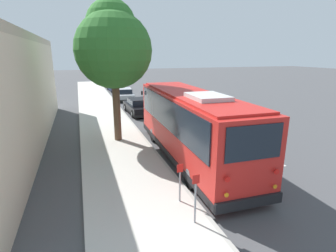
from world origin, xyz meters
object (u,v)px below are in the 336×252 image
at_px(sign_post_far, 180,182).
at_px(street_tree, 113,45).
at_px(parked_sedan_navy, 116,87).
at_px(parked_sedan_blue, 108,82).
at_px(shuttle_bus, 190,122).
at_px(parked_sedan_black, 138,107).
at_px(sign_post_near, 195,198).
at_px(parked_sedan_silver, 125,94).

bearing_deg(sign_post_far, street_tree, 7.70).
distance_m(parked_sedan_navy, parked_sedan_blue, 6.06).
bearing_deg(shuttle_bus, parked_sedan_black, 2.85).
height_order(parked_sedan_navy, parked_sedan_blue, parked_sedan_blue).
xyz_separation_m(street_tree, sign_post_near, (-8.79, -1.02, -4.55)).
relative_size(parked_sedan_blue, sign_post_near, 2.80).
height_order(parked_sedan_navy, street_tree, street_tree).
xyz_separation_m(parked_sedan_blue, sign_post_far, (-35.73, 1.47, 0.26)).
distance_m(parked_sedan_silver, sign_post_far, 22.05).
bearing_deg(sign_post_near, parked_sedan_silver, -4.53).
bearing_deg(parked_sedan_blue, street_tree, 173.64).
height_order(shuttle_bus, parked_sedan_black, shuttle_bus).
bearing_deg(parked_sedan_navy, sign_post_far, 172.82).
bearing_deg(street_tree, parked_sedan_navy, -7.40).
bearing_deg(parked_sedan_silver, shuttle_bus, -175.07).
distance_m(parked_sedan_black, parked_sedan_navy, 15.19).
height_order(parked_sedan_blue, street_tree, street_tree).
bearing_deg(sign_post_far, parked_sedan_silver, -4.78).
distance_m(parked_sedan_silver, street_tree, 15.50).
distance_m(street_tree, sign_post_near, 9.95).
relative_size(shuttle_bus, parked_sedan_silver, 2.23).
bearing_deg(shuttle_bus, sign_post_far, 153.93).
relative_size(shuttle_bus, street_tree, 1.34).
distance_m(shuttle_bus, sign_post_near, 5.51).
distance_m(shuttle_bus, parked_sedan_silver, 18.21).
bearing_deg(parked_sedan_silver, parked_sedan_blue, 5.97).
height_order(shuttle_bus, sign_post_far, shuttle_bus).
relative_size(street_tree, sign_post_far, 5.72).
bearing_deg(parked_sedan_silver, street_tree, 173.24).
bearing_deg(parked_sedan_black, sign_post_far, 171.16).
bearing_deg(street_tree, parked_sedan_black, -21.70).
bearing_deg(parked_sedan_black, sign_post_near, 171.70).
bearing_deg(parked_sedan_silver, parked_sedan_navy, 4.33).
relative_size(parked_sedan_silver, sign_post_near, 3.01).
xyz_separation_m(parked_sedan_silver, street_tree, (-14.43, 2.86, 4.90)).
xyz_separation_m(parked_sedan_silver, sign_post_near, (-23.22, 1.84, 0.35)).
height_order(parked_sedan_blue, sign_post_far, sign_post_far).
bearing_deg(parked_sedan_black, parked_sedan_navy, -2.39).
height_order(parked_sedan_black, parked_sedan_navy, parked_sedan_black).
relative_size(shuttle_bus, parked_sedan_navy, 2.19).
bearing_deg(shuttle_bus, parked_sedan_silver, 2.01).
distance_m(parked_sedan_black, parked_sedan_silver, 7.48).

